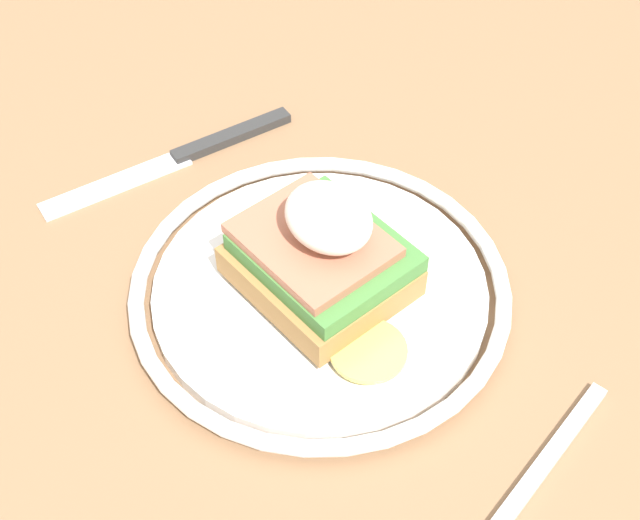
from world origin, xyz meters
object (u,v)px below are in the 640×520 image
object	(u,v)px
sandwich	(323,254)
fork	(521,495)
plate	(320,289)
knife	(190,153)

from	to	relation	value
sandwich	fork	distance (m)	0.18
plate	sandwich	world-z (taller)	sandwich
plate	fork	world-z (taller)	plate
fork	knife	bearing A→B (deg)	-4.05
sandwich	knife	world-z (taller)	sandwich
sandwich	fork	world-z (taller)	sandwich
plate	knife	size ratio (longest dim) A/B	1.21
knife	plate	bearing A→B (deg)	174.76
plate	knife	world-z (taller)	plate
fork	knife	size ratio (longest dim) A/B	0.79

